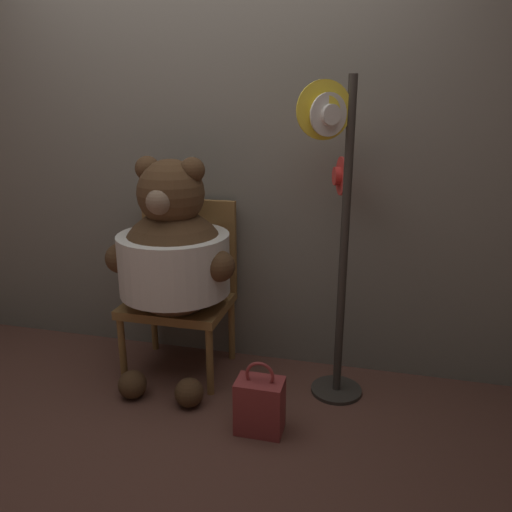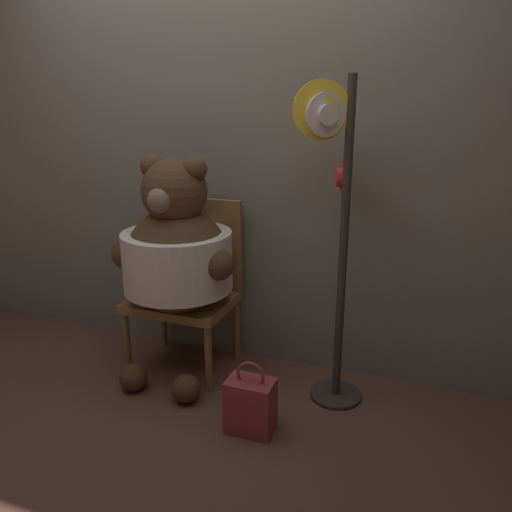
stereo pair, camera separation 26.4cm
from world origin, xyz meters
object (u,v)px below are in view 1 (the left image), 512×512
object	(u,v)px
teddy_bear	(174,256)
hat_display_rack	(336,224)
chair	(183,282)
handbag_on_ground	(260,405)

from	to	relation	value
teddy_bear	hat_display_rack	xyz separation A→B (m)	(0.87, 0.05, 0.22)
chair	teddy_bear	size ratio (longest dim) A/B	0.78
chair	hat_display_rack	bearing A→B (deg)	-7.34
teddy_bear	handbag_on_ground	xyz separation A→B (m)	(0.58, -0.37, -0.60)
chair	teddy_bear	world-z (taller)	teddy_bear
teddy_bear	hat_display_rack	size ratio (longest dim) A/B	0.76
teddy_bear	hat_display_rack	distance (m)	0.90
hat_display_rack	handbag_on_ground	bearing A→B (deg)	-124.12
handbag_on_ground	hat_display_rack	bearing A→B (deg)	55.88
chair	teddy_bear	distance (m)	0.27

